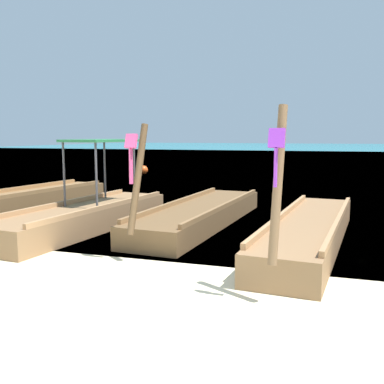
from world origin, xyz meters
TOP-DOWN VIEW (x-y plane):
  - ground at (0.00, 0.00)m, footprint 120.00×120.00m
  - sea_water at (0.00, 62.37)m, footprint 120.00×120.00m
  - longtail_boat_blue_ribbon at (-5.10, 5.33)m, footprint 1.77×6.22m
  - longtail_boat_turquoise_ribbon at (-2.51, 4.20)m, footprint 1.84×5.89m
  - longtail_boat_pink_ribbon at (-0.16, 5.59)m, footprint 1.76×6.51m
  - longtail_boat_violet_ribbon at (2.44, 4.32)m, footprint 1.72×6.46m
  - mooring_buoy_near at (-7.09, 17.78)m, footprint 0.50×0.50m

SIDE VIEW (x-z plane):
  - ground at x=0.00m, z-range 0.00..0.00m
  - sea_water at x=0.00m, z-range 0.00..0.00m
  - longtail_boat_pink_ribbon at x=-0.16m, z-range -0.93..1.42m
  - mooring_buoy_near at x=-7.09m, z-range 0.00..0.50m
  - longtail_boat_violet_ribbon at x=2.44m, z-range -1.00..1.54m
  - longtail_boat_blue_ribbon at x=-5.10m, z-range -1.02..1.68m
  - longtail_boat_turquoise_ribbon at x=-2.51m, z-range -0.96..1.65m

